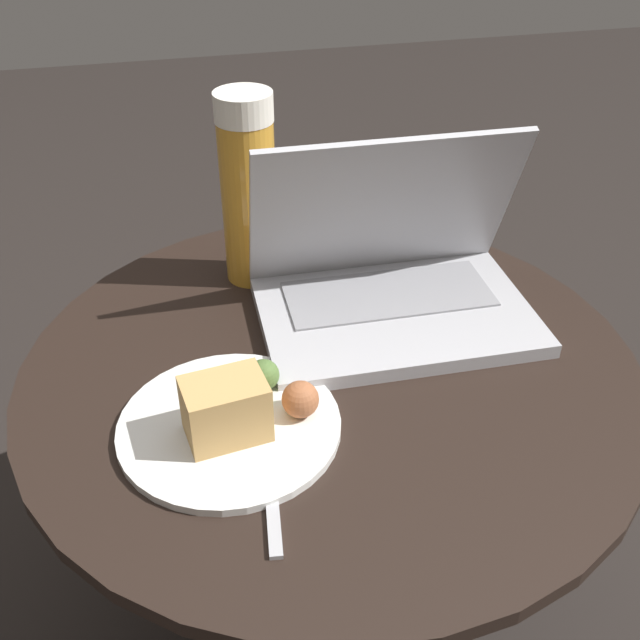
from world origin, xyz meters
TOP-DOWN VIEW (x-y plane):
  - ground_plane at (0.00, 0.00)m, footprint 6.00×6.00m
  - table at (0.00, 0.00)m, footprint 0.71×0.71m
  - napkin at (-0.13, -0.11)m, footprint 0.16×0.13m
  - laptop at (0.10, 0.08)m, footprint 0.34×0.23m
  - beer_glass at (-0.06, 0.21)m, footprint 0.07×0.07m
  - snack_plate at (-0.12, -0.09)m, footprint 0.23×0.23m
  - fork at (-0.10, -0.15)m, footprint 0.04×0.19m

SIDE VIEW (x-z plane):
  - ground_plane at x=0.00m, z-range 0.00..0.00m
  - table at x=0.00m, z-range 0.13..0.63m
  - napkin at x=-0.13m, z-range 0.49..0.50m
  - fork at x=-0.10m, z-range 0.49..0.50m
  - snack_plate at x=-0.12m, z-range 0.48..0.55m
  - laptop at x=0.10m, z-range 0.43..0.65m
  - beer_glass at x=-0.06m, z-range 0.50..0.75m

